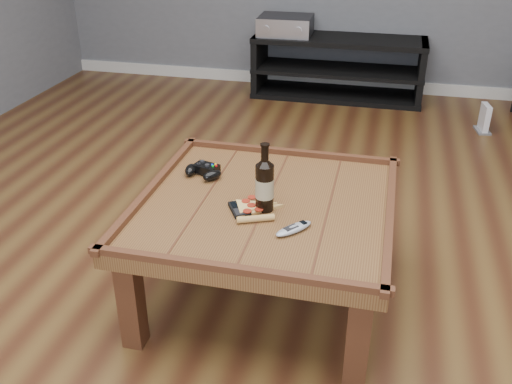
% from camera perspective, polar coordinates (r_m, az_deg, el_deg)
% --- Properties ---
extents(ground, '(6.00, 6.00, 0.00)m').
position_cam_1_polar(ground, '(2.53, 0.92, -9.99)').
color(ground, '#412212').
rests_on(ground, ground).
extents(baseboard, '(5.00, 0.02, 0.10)m').
position_cam_1_polar(baseboard, '(5.18, 8.32, 10.77)').
color(baseboard, silver).
rests_on(baseboard, ground).
extents(coffee_table, '(1.03, 1.03, 0.48)m').
position_cam_1_polar(coffee_table, '(2.31, 1.00, -2.33)').
color(coffee_table, '#502F16').
rests_on(coffee_table, ground).
extents(media_console, '(1.40, 0.45, 0.50)m').
position_cam_1_polar(media_console, '(4.90, 8.18, 12.16)').
color(media_console, black).
rests_on(media_console, ground).
extents(beer_bottle, '(0.07, 0.07, 0.28)m').
position_cam_1_polar(beer_bottle, '(2.18, 0.87, 0.83)').
color(beer_bottle, black).
rests_on(beer_bottle, coffee_table).
extents(game_controller, '(0.18, 0.15, 0.05)m').
position_cam_1_polar(game_controller, '(2.50, -5.28, 2.14)').
color(game_controller, black).
rests_on(game_controller, coffee_table).
extents(pizza_slice, '(0.25, 0.30, 0.03)m').
position_cam_1_polar(pizza_slice, '(2.22, -0.40, -1.72)').
color(pizza_slice, tan).
rests_on(pizza_slice, coffee_table).
extents(smartphone, '(0.11, 0.14, 0.02)m').
position_cam_1_polar(smartphone, '(2.22, -1.66, -1.73)').
color(smartphone, black).
rests_on(smartphone, coffee_table).
extents(remote_control, '(0.14, 0.16, 0.02)m').
position_cam_1_polar(remote_control, '(2.09, 3.80, -3.66)').
color(remote_control, '#8E939B').
rests_on(remote_control, coffee_table).
extents(av_receiver, '(0.44, 0.38, 0.15)m').
position_cam_1_polar(av_receiver, '(4.88, 2.97, 16.31)').
color(av_receiver, black).
rests_on(av_receiver, media_console).
extents(game_console, '(0.11, 0.17, 0.20)m').
position_cam_1_polar(game_console, '(4.46, 21.86, 6.76)').
color(game_console, slate).
rests_on(game_console, ground).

